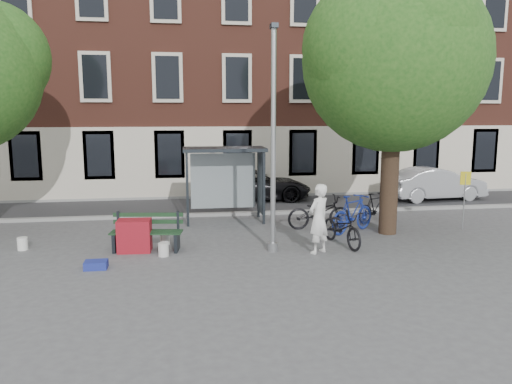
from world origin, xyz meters
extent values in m
plane|color=#4C4C4F|center=(0.00, 0.00, 0.00)|extent=(90.00, 90.00, 0.00)
cube|color=#28282B|center=(0.00, 7.00, 0.01)|extent=(40.00, 4.00, 0.01)
cube|color=gray|center=(0.00, 5.00, 0.06)|extent=(40.00, 0.25, 0.12)
cube|color=gray|center=(0.00, 9.00, 0.06)|extent=(40.00, 0.25, 0.12)
cube|color=brown|center=(0.00, 13.00, 7.00)|extent=(30.00, 8.00, 14.00)
cylinder|color=#9EA0A3|center=(0.00, 0.00, 3.00)|extent=(0.14, 0.14, 6.00)
cylinder|color=#9EA0A3|center=(0.00, 0.00, 0.12)|extent=(0.28, 0.28, 0.24)
cube|color=#1E2328|center=(0.00, 0.00, 6.05)|extent=(0.18, 0.35, 0.12)
cylinder|color=black|center=(4.00, 1.50, 1.70)|extent=(0.56, 0.56, 3.40)
sphere|color=#1D4E17|center=(4.00, 1.50, 5.40)|extent=(5.60, 5.60, 5.60)
sphere|color=#1D4E17|center=(4.90, 1.90, 5.90)|extent=(3.92, 3.92, 3.92)
sphere|color=#1D4E17|center=(3.20, 1.20, 5.70)|extent=(4.20, 4.20, 4.20)
sphere|color=#1D4E17|center=(4.20, 0.60, 6.00)|extent=(3.64, 3.64, 3.64)
cube|color=#1E2328|center=(-2.30, 3.40, 1.25)|extent=(0.08, 0.08, 2.50)
cube|color=#1E2328|center=(0.30, 3.40, 1.25)|extent=(0.08, 0.08, 2.50)
cube|color=#1E2328|center=(-2.30, 4.60, 1.25)|extent=(0.08, 0.08, 2.50)
cube|color=#1E2328|center=(0.30, 4.60, 1.25)|extent=(0.08, 0.08, 2.50)
cube|color=#1E2328|center=(-1.00, 4.00, 2.56)|extent=(2.85, 1.45, 0.12)
cube|color=#8C999E|center=(-1.00, 4.60, 1.38)|extent=(2.34, 0.04, 2.00)
cube|color=#1E2328|center=(0.30, 4.00, 1.38)|extent=(0.12, 1.14, 2.12)
cube|color=#D84C19|center=(0.37, 4.00, 1.38)|extent=(0.02, 0.90, 1.62)
imported|color=white|center=(1.20, -0.37, 0.96)|extent=(0.84, 0.78, 1.92)
cube|color=#1E2328|center=(-4.32, 0.66, 0.25)|extent=(0.17, 0.63, 0.51)
cube|color=#1E2328|center=(-2.64, 0.44, 0.25)|extent=(0.17, 0.63, 0.51)
cube|color=#18361D|center=(-3.51, 0.35, 0.53)|extent=(1.98, 0.39, 0.05)
cube|color=#18361D|center=(-3.48, 0.55, 0.53)|extent=(1.98, 0.39, 0.05)
cube|color=#18361D|center=(-3.45, 0.75, 0.53)|extent=(1.98, 0.39, 0.05)
cube|color=#18361D|center=(-3.44, 0.86, 0.76)|extent=(1.97, 0.32, 0.11)
cube|color=#18361D|center=(-3.44, 0.86, 0.96)|extent=(1.97, 0.32, 0.11)
imported|color=black|center=(2.00, 2.42, 0.56)|extent=(2.14, 0.77, 1.12)
imported|color=navy|center=(2.92, 1.78, 0.62)|extent=(2.03, 1.64, 1.24)
imported|color=black|center=(2.09, 0.28, 0.53)|extent=(1.14, 2.11, 1.05)
imported|color=black|center=(4.24, 3.11, 0.53)|extent=(1.78, 1.25, 1.05)
imported|color=black|center=(0.77, 8.20, 0.66)|extent=(4.79, 2.31, 1.32)
imported|color=#A6A8AE|center=(8.56, 7.07, 0.72)|extent=(4.47, 1.92, 1.43)
cube|color=maroon|center=(-3.80, 0.51, 0.45)|extent=(0.93, 0.65, 0.90)
cube|color=navy|center=(-4.61, -0.94, 0.10)|extent=(0.55, 0.40, 0.20)
cylinder|color=white|center=(-6.94, 1.12, 0.18)|extent=(0.36, 0.36, 0.36)
cylinder|color=silver|center=(-3.00, -0.08, 0.18)|extent=(0.30, 0.30, 0.36)
cylinder|color=silver|center=(-3.00, 1.15, 0.18)|extent=(0.36, 0.36, 0.36)
cylinder|color=#9EA0A3|center=(6.69, 1.66, 0.93)|extent=(0.04, 0.04, 1.86)
cube|color=yellow|center=(6.69, 1.66, 1.71)|extent=(0.33, 0.12, 0.43)
camera|label=1|loc=(-2.42, -13.28, 3.83)|focal=35.00mm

